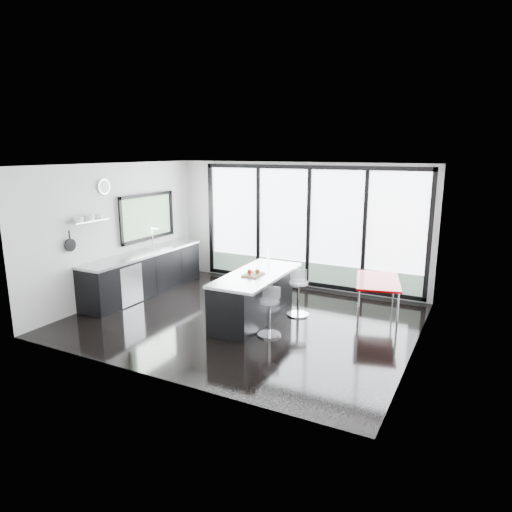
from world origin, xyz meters
The scene contains 11 objects.
floor centered at (0.00, 0.00, 0.00)m, with size 6.00×5.00×0.00m, color black.
ceiling centered at (0.00, 0.00, 2.80)m, with size 6.00×5.00×0.00m, color white.
wall_back centered at (0.27, 2.47, 1.27)m, with size 6.00×0.09×2.80m.
wall_front centered at (0.00, -2.50, 1.40)m, with size 6.00×0.00×2.80m, color silver.
wall_left centered at (-2.97, 0.27, 1.56)m, with size 0.26×5.00×2.80m.
wall_right centered at (3.00, 0.00, 1.40)m, with size 0.00×5.00×2.80m, color silver.
counter_cabinets centered at (-2.67, 0.40, 0.46)m, with size 0.69×3.24×1.36m.
island centered at (0.16, 0.08, 0.45)m, with size 0.98×2.21×1.16m.
bar_stool_near centered at (0.74, -0.46, 0.32)m, with size 0.40×0.40×0.63m, color silver.
bar_stool_far centered at (0.81, 0.66, 0.33)m, with size 0.42×0.42×0.66m, color silver.
red_table centered at (2.13, 1.28, 0.36)m, with size 0.76×1.33×0.71m, color #910000.
Camera 1 is at (3.86, -6.95, 3.04)m, focal length 32.00 mm.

